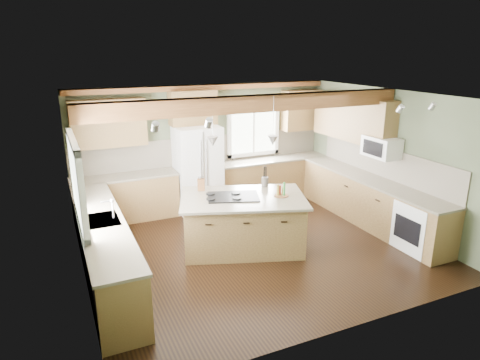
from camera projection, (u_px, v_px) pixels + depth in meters
name	position (u px, v px, depth m)	size (l,w,h in m)	color
floor	(255.00, 247.00, 7.45)	(5.60, 5.60, 0.00)	black
ceiling	(257.00, 96.00, 6.68)	(5.60, 5.60, 0.00)	silver
wall_back	(205.00, 145.00, 9.24)	(5.60, 5.60, 0.00)	#465039
wall_left	(76.00, 199.00, 5.96)	(5.00, 5.00, 0.00)	#465039
wall_right	(387.00, 158.00, 8.16)	(5.00, 5.00, 0.00)	#465039
ceiling_beam	(254.00, 104.00, 6.80)	(5.55, 0.26, 0.26)	#552F18
soffit_trim	(205.00, 87.00, 8.78)	(5.55, 0.20, 0.10)	#552F18
backsplash_back	(205.00, 150.00, 9.25)	(5.58, 0.03, 0.58)	brown
backsplash_right	(384.00, 162.00, 8.23)	(0.03, 3.70, 0.58)	brown
base_cab_back_left	(126.00, 199.00, 8.53)	(2.02, 0.60, 0.88)	brown
counter_back_left	(125.00, 177.00, 8.39)	(2.06, 0.64, 0.04)	brown
base_cab_back_right	(271.00, 179.00, 9.82)	(2.62, 0.60, 0.88)	brown
counter_back_right	(272.00, 159.00, 9.68)	(2.66, 0.64, 0.04)	brown
base_cab_left	(104.00, 250.00, 6.38)	(0.60, 3.70, 0.88)	brown
counter_left	(101.00, 221.00, 6.24)	(0.64, 3.74, 0.04)	brown
base_cab_right	(369.00, 202.00, 8.34)	(0.60, 3.70, 0.88)	brown
counter_right	(371.00, 179.00, 8.21)	(0.64, 3.74, 0.04)	brown
upper_cab_back_left	(108.00, 123.00, 8.11)	(1.40, 0.35, 0.90)	brown
upper_cab_over_fridge	(193.00, 108.00, 8.72)	(0.96, 0.35, 0.70)	brown
upper_cab_right	(352.00, 118.00, 8.69)	(0.35, 2.20, 0.90)	brown
upper_cab_back_corner	(301.00, 110.00, 9.80)	(0.90, 0.35, 0.90)	brown
window_left	(76.00, 181.00, 5.94)	(0.04, 1.60, 1.05)	white
window_back	(253.00, 130.00, 9.60)	(1.10, 0.04, 1.00)	white
sink	(101.00, 221.00, 6.24)	(0.50, 0.65, 0.03)	#262628
faucet	(113.00, 210.00, 6.27)	(0.02, 0.02, 0.28)	#B2B2B7
dishwasher	(119.00, 294.00, 5.25)	(0.60, 0.60, 0.84)	white
oven	(420.00, 227.00, 7.21)	(0.60, 0.72, 0.84)	white
microwave	(381.00, 147.00, 7.96)	(0.40, 0.70, 0.38)	white
pendant_left	(213.00, 142.00, 6.86)	(0.18, 0.18, 0.16)	#B2B2B7
pendant_right	(273.00, 140.00, 6.94)	(0.18, 0.18, 0.16)	#B2B2B7
refrigerator	(198.00, 169.00, 8.91)	(0.90, 0.74, 1.80)	white
island	(243.00, 223.00, 7.33)	(1.95, 1.19, 0.88)	olive
island_top	(243.00, 198.00, 7.19)	(2.08, 1.32, 0.04)	brown
cooktop	(233.00, 197.00, 7.17)	(0.85, 0.56, 0.02)	black
knife_block	(201.00, 185.00, 7.49)	(0.13, 0.09, 0.21)	brown
utensil_crock	(265.00, 182.00, 7.72)	(0.13, 0.13, 0.17)	#39322E
bottle_tray	(281.00, 190.00, 7.20)	(0.24, 0.24, 0.22)	brown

